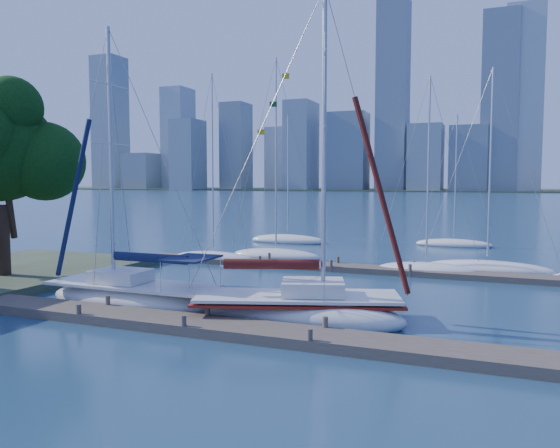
% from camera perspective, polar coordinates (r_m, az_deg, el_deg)
% --- Properties ---
extents(ground, '(700.00, 700.00, 0.00)m').
position_cam_1_polar(ground, '(22.03, -8.74, -10.92)').
color(ground, '#17334B').
rests_on(ground, ground).
extents(near_dock, '(26.00, 2.00, 0.40)m').
position_cam_1_polar(near_dock, '(21.98, -8.75, -10.41)').
color(near_dock, '#433B31').
rests_on(near_dock, ground).
extents(far_dock, '(30.00, 1.80, 0.36)m').
position_cam_1_polar(far_dock, '(35.84, 7.26, -4.60)').
color(far_dock, '#433B31').
rests_on(far_dock, ground).
extents(far_shore, '(800.00, 100.00, 1.50)m').
position_cam_1_polar(far_shore, '(338.49, 20.00, 3.28)').
color(far_shore, '#38472D').
rests_on(far_shore, ground).
extents(tree, '(8.44, 7.71, 11.48)m').
position_cam_1_polar(tree, '(34.52, -27.25, 7.27)').
color(tree, '#2F2015').
rests_on(tree, ground).
extents(sailboat_navy, '(9.01, 2.94, 13.54)m').
position_cam_1_polar(sailboat_navy, '(26.66, -15.19, -6.08)').
color(sailboat_navy, silver).
rests_on(sailboat_navy, ground).
extents(sailboat_maroon, '(9.65, 5.78, 14.29)m').
position_cam_1_polar(sailboat_maroon, '(23.10, 1.90, -7.44)').
color(sailboat_maroon, silver).
rests_on(sailboat_maroon, ground).
extents(bg_boat_0, '(6.68, 3.39, 13.82)m').
position_cam_1_polar(bg_boat_0, '(40.31, -6.96, -3.45)').
color(bg_boat_0, silver).
rests_on(bg_boat_0, ground).
extents(bg_boat_1, '(7.27, 3.10, 15.23)m').
position_cam_1_polar(bg_boat_1, '(41.09, -0.42, -3.23)').
color(bg_boat_1, silver).
rests_on(bg_boat_1, ground).
extents(bg_boat_3, '(6.48, 2.92, 12.61)m').
position_cam_1_polar(bg_boat_3, '(35.70, 15.02, -4.62)').
color(bg_boat_3, silver).
rests_on(bg_boat_3, ground).
extents(bg_boat_4, '(8.38, 3.54, 13.24)m').
position_cam_1_polar(bg_boat_4, '(37.16, 20.84, -4.39)').
color(bg_boat_4, silver).
rests_on(bg_boat_4, ground).
extents(bg_boat_6, '(7.45, 2.49, 12.28)m').
position_cam_1_polar(bg_boat_6, '(51.66, 0.83, -1.66)').
color(bg_boat_6, silver).
rests_on(bg_boat_6, ground).
extents(bg_boat_7, '(6.90, 3.17, 11.98)m').
position_cam_1_polar(bg_boat_7, '(51.16, 17.72, -1.97)').
color(bg_boat_7, silver).
rests_on(bg_boat_7, ground).
extents(skyline, '(503.82, 51.31, 105.21)m').
position_cam_1_polar(skyline, '(310.13, 23.40, 9.52)').
color(skyline, gray).
rests_on(skyline, ground).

